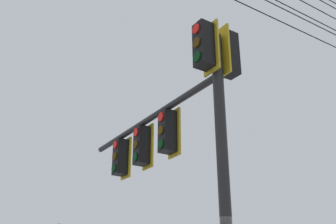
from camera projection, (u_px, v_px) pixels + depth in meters
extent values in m
cylinder|color=black|center=(224.00, 189.00, 6.49)|extent=(0.20, 0.20, 5.87)
cylinder|color=black|center=(147.00, 121.00, 9.32)|extent=(5.11, 1.27, 0.14)
cube|color=black|center=(204.00, 45.00, 7.38)|extent=(0.36, 0.36, 0.90)
cube|color=#B29319|center=(211.00, 48.00, 7.46)|extent=(0.44, 0.13, 1.04)
cylinder|color=red|center=(196.00, 29.00, 7.41)|extent=(0.20, 0.07, 0.20)
cylinder|color=#3C2703|center=(196.00, 42.00, 7.29)|extent=(0.20, 0.07, 0.20)
cylinder|color=black|center=(197.00, 57.00, 7.18)|extent=(0.20, 0.07, 0.20)
cube|color=black|center=(229.00, 54.00, 7.67)|extent=(0.36, 0.36, 0.90)
cube|color=#B29319|center=(222.00, 52.00, 7.59)|extent=(0.44, 0.13, 1.04)
cylinder|color=red|center=(234.00, 44.00, 7.87)|extent=(0.20, 0.07, 0.20)
cylinder|color=#3C2703|center=(235.00, 57.00, 7.76)|extent=(0.20, 0.07, 0.20)
cylinder|color=black|center=(236.00, 71.00, 7.64)|extent=(0.20, 0.07, 0.20)
cube|color=black|center=(167.00, 132.00, 8.41)|extent=(0.35, 0.35, 0.90)
cube|color=#B29319|center=(174.00, 133.00, 8.49)|extent=(0.44, 0.13, 1.04)
cylinder|color=red|center=(161.00, 117.00, 8.45)|extent=(0.20, 0.07, 0.20)
cylinder|color=#3C2703|center=(161.00, 130.00, 8.33)|extent=(0.20, 0.07, 0.20)
cylinder|color=black|center=(161.00, 144.00, 8.21)|extent=(0.20, 0.07, 0.20)
cube|color=black|center=(142.00, 146.00, 9.26)|extent=(0.36, 0.36, 0.90)
cube|color=#B29319|center=(148.00, 147.00, 9.35)|extent=(0.44, 0.13, 1.04)
cylinder|color=red|center=(136.00, 132.00, 9.30)|extent=(0.20, 0.07, 0.20)
cylinder|color=#3C2703|center=(135.00, 144.00, 9.18)|extent=(0.20, 0.07, 0.20)
cylinder|color=black|center=(135.00, 157.00, 9.06)|extent=(0.20, 0.07, 0.20)
cube|color=black|center=(120.00, 157.00, 10.11)|extent=(0.36, 0.36, 0.90)
cube|color=#B29319|center=(126.00, 158.00, 10.20)|extent=(0.44, 0.15, 1.04)
cylinder|color=red|center=(115.00, 145.00, 10.15)|extent=(0.20, 0.08, 0.20)
cylinder|color=#3C2703|center=(114.00, 156.00, 10.03)|extent=(0.20, 0.08, 0.20)
cylinder|color=black|center=(114.00, 168.00, 9.91)|extent=(0.20, 0.08, 0.20)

